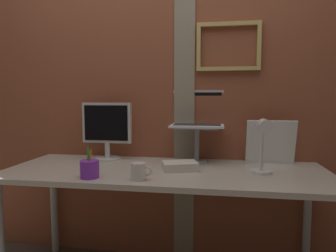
{
  "coord_description": "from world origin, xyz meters",
  "views": [
    {
      "loc": [
        0.38,
        -1.77,
        1.15
      ],
      "look_at": [
        0.1,
        0.05,
        0.98
      ],
      "focal_mm": 32.02,
      "sensor_mm": 36.0,
      "label": 1
    }
  ],
  "objects_px": {
    "desk_lamp": "(263,141)",
    "pen_cup": "(90,169)",
    "whiteboard_panel": "(271,142)",
    "coffee_mug": "(139,171)",
    "laptop": "(198,116)",
    "monitor": "(107,127)"
  },
  "relations": [
    {
      "from": "desk_lamp",
      "to": "pen_cup",
      "type": "distance_m",
      "value": 0.95
    },
    {
      "from": "whiteboard_panel",
      "to": "coffee_mug",
      "type": "distance_m",
      "value": 0.9
    },
    {
      "from": "laptop",
      "to": "pen_cup",
      "type": "xyz_separation_m",
      "value": [
        -0.54,
        -0.54,
        -0.25
      ]
    },
    {
      "from": "monitor",
      "to": "pen_cup",
      "type": "relative_size",
      "value": 2.36
    },
    {
      "from": "pen_cup",
      "to": "monitor",
      "type": "bearing_deg",
      "value": 99.17
    },
    {
      "from": "whiteboard_panel",
      "to": "desk_lamp",
      "type": "distance_m",
      "value": 0.33
    },
    {
      "from": "desk_lamp",
      "to": "coffee_mug",
      "type": "distance_m",
      "value": 0.69
    },
    {
      "from": "monitor",
      "to": "coffee_mug",
      "type": "xyz_separation_m",
      "value": [
        0.34,
        -0.47,
        -0.18
      ]
    },
    {
      "from": "laptop",
      "to": "desk_lamp",
      "type": "distance_m",
      "value": 0.53
    },
    {
      "from": "whiteboard_panel",
      "to": "desk_lamp",
      "type": "relative_size",
      "value": 0.98
    },
    {
      "from": "laptop",
      "to": "whiteboard_panel",
      "type": "height_order",
      "value": "laptop"
    },
    {
      "from": "desk_lamp",
      "to": "coffee_mug",
      "type": "xyz_separation_m",
      "value": [
        -0.65,
        -0.19,
        -0.15
      ]
    },
    {
      "from": "monitor",
      "to": "desk_lamp",
      "type": "bearing_deg",
      "value": -15.74
    },
    {
      "from": "pen_cup",
      "to": "coffee_mug",
      "type": "bearing_deg",
      "value": 0.03
    },
    {
      "from": "coffee_mug",
      "to": "pen_cup",
      "type": "bearing_deg",
      "value": -179.97
    },
    {
      "from": "monitor",
      "to": "coffee_mug",
      "type": "bearing_deg",
      "value": -53.75
    },
    {
      "from": "laptop",
      "to": "whiteboard_panel",
      "type": "relative_size",
      "value": 1.13
    },
    {
      "from": "pen_cup",
      "to": "desk_lamp",
      "type": "bearing_deg",
      "value": 11.77
    },
    {
      "from": "monitor",
      "to": "desk_lamp",
      "type": "distance_m",
      "value": 1.03
    },
    {
      "from": "laptop",
      "to": "coffee_mug",
      "type": "height_order",
      "value": "laptop"
    },
    {
      "from": "laptop",
      "to": "pen_cup",
      "type": "bearing_deg",
      "value": -134.76
    },
    {
      "from": "laptop",
      "to": "pen_cup",
      "type": "height_order",
      "value": "laptop"
    }
  ]
}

